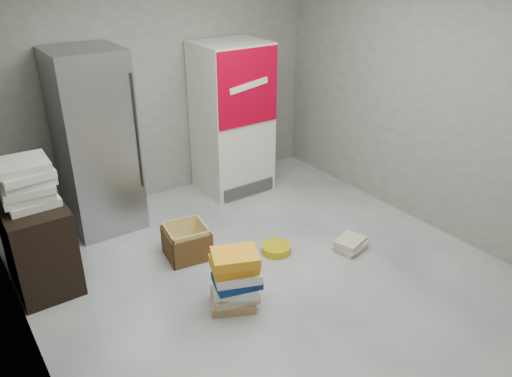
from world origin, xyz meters
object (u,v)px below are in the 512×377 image
object	(u,v)px
wood_shelf	(39,244)
cardboard_box	(187,244)
steel_fridge	(96,142)
phonebook_stack_main	(235,279)
coke_cooler	(232,118)

from	to	relation	value
wood_shelf	cardboard_box	xyz separation A→B (m)	(1.26, -0.35, -0.27)
steel_fridge	phonebook_stack_main	world-z (taller)	steel_fridge
steel_fridge	cardboard_box	bearing A→B (deg)	-68.25
coke_cooler	cardboard_box	size ratio (longest dim) A/B	3.94
steel_fridge	coke_cooler	xyz separation A→B (m)	(1.65, -0.01, -0.05)
steel_fridge	coke_cooler	bearing A→B (deg)	-0.18
steel_fridge	coke_cooler	world-z (taller)	steel_fridge
steel_fridge	cardboard_box	distance (m)	1.42
steel_fridge	coke_cooler	size ratio (longest dim) A/B	1.06
steel_fridge	wood_shelf	size ratio (longest dim) A/B	2.37
cardboard_box	coke_cooler	bearing A→B (deg)	49.66
coke_cooler	cardboard_box	xyz separation A→B (m)	(-1.22, -1.07, -0.77)
wood_shelf	phonebook_stack_main	size ratio (longest dim) A/B	1.47
phonebook_stack_main	cardboard_box	bearing A→B (deg)	110.38
coke_cooler	phonebook_stack_main	xyz separation A→B (m)	(-1.25, -2.00, -0.63)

